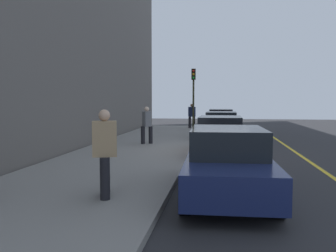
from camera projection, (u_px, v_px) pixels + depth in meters
ground_plane at (217, 155)px, 14.08m from camera, size 56.00×56.00×0.00m
sidewalk at (135, 151)px, 14.54m from camera, size 28.00×4.60×0.15m
lane_stripe_centre at (302, 156)px, 13.62m from camera, size 28.00×0.14×0.01m
snow_bank_curb at (201, 147)px, 15.70m from camera, size 4.92×0.56×0.22m
parked_car_red at (221, 120)px, 25.60m from camera, size 4.18×1.95×1.51m
parked_car_black at (221, 126)px, 19.50m from camera, size 4.29×1.98×1.51m
parked_car_maroon at (220, 136)px, 13.77m from camera, size 4.37×1.96×1.51m
parked_car_navy at (228, 162)px, 7.91m from camera, size 4.39×1.98×1.51m
pedestrian_navy_coat at (192, 115)px, 25.96m from camera, size 0.54×0.54×1.75m
pedestrian_grey_coat at (147, 124)px, 16.39m from camera, size 0.54×0.51×1.70m
pedestrian_tan_coat at (105, 151)px, 7.27m from camera, size 0.58×0.55×1.80m
traffic_light_pole at (193, 89)px, 23.11m from camera, size 0.35×0.26×4.03m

